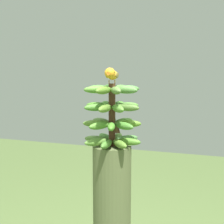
% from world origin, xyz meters
% --- Properties ---
extents(banana_bunch, '(0.32, 0.32, 0.33)m').
position_xyz_m(banana_bunch, '(0.00, 0.00, 1.25)').
color(banana_bunch, '#4C2D1E').
rests_on(banana_bunch, banana_tree).
extents(perched_bird, '(0.22, 0.07, 0.08)m').
position_xyz_m(perched_bird, '(0.00, -0.00, 1.46)').
color(perched_bird, '#C68933').
rests_on(perched_bird, banana_bunch).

